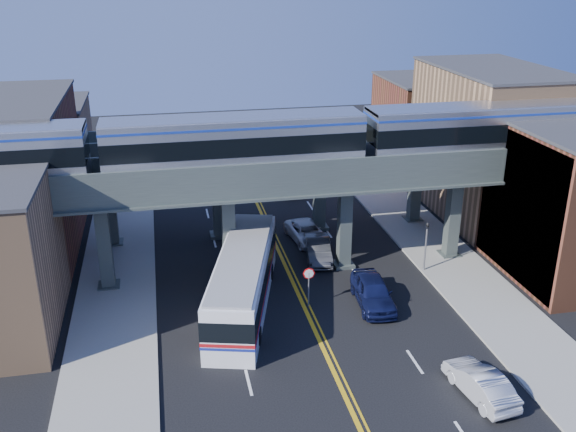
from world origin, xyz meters
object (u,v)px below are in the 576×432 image
Objects in this scene: transit_train at (234,142)px; stop_sign at (309,281)px; car_parked_curb at (480,383)px; car_lane_b at (318,249)px; car_lane_d at (284,179)px; car_lane_c at (307,233)px; traffic_signal at (426,241)px; transit_bus at (243,281)px; car_lane_a at (373,292)px.

stop_sign is (3.72, -5.00, -7.64)m from transit_train.
stop_sign reaches higher than car_parked_curb.
car_lane_b is at bearing -84.44° from car_parked_curb.
stop_sign is 22.24m from car_lane_d.
traffic_signal is at bearing -52.39° from car_lane_c.
transit_bus is 15.11m from car_parked_curb.
car_lane_a is at bearing -36.20° from transit_train.
traffic_signal is 0.79× the size of car_lane_a.
traffic_signal is 0.90× the size of car_parked_curb.
car_lane_a is (7.91, -1.41, -0.87)m from transit_bus.
transit_train is at bearing 171.00° from traffic_signal.
stop_sign is at bearing -97.32° from car_lane_d.
stop_sign is 0.58× the size of car_parked_curb.
car_lane_d is at bearing -2.57° from transit_bus.
stop_sign is 6.85m from car_lane_b.
transit_train reaches higher than traffic_signal.
car_lane_a is at bearing -8.90° from stop_sign.
car_lane_b is (-6.70, 3.41, -1.52)m from traffic_signal.
transit_bus is 2.14× the size of car_lane_d.
stop_sign reaches higher than car_lane_c.
transit_bus is 8.08m from car_lane_a.
car_lane_a is (3.96, -0.62, -0.87)m from stop_sign.
transit_bus is at bearing -132.09° from car_lane_c.
traffic_signal reaches higher than car_lane_c.
car_lane_a is 9.98m from car_parked_curb.
traffic_signal reaches higher than car_lane_d.
transit_bus reaches higher than car_parked_curb.
car_lane_a is 0.82× the size of car_lane_d.
transit_bus is 3.00× the size of car_parked_curb.
traffic_signal is (12.62, -2.00, -7.10)m from transit_train.
car_parked_curb is at bearing -68.87° from car_lane_b.
car_lane_b is at bearing 71.03° from stop_sign.
car_lane_d is at bearing -91.95° from car_parked_curb.
stop_sign is 4.10m from car_lane_a.
transit_train reaches higher than car_parked_curb.
car_lane_a reaches higher than car_lane_b.
stop_sign reaches higher than car_lane_a.
traffic_signal reaches higher than stop_sign.
car_lane_a is at bearing -84.96° from transit_bus.
car_lane_b is (2.20, 6.41, -0.98)m from stop_sign.
traffic_signal reaches higher than car_lane_a.
transit_bus is 2.73× the size of car_lane_c.
car_lane_d reaches higher than car_lane_b.
car_parked_curb is at bearing -86.16° from car_lane_c.
stop_sign is 0.55× the size of car_lane_b.
stop_sign is at bearing -161.37° from traffic_signal.
traffic_signal is 9.61m from car_lane_c.
car_lane_c is (-1.77, 10.31, -0.20)m from car_lane_a.
car_lane_b is 15.64m from car_lane_d.
car_lane_c is at bearing 38.45° from transit_train.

